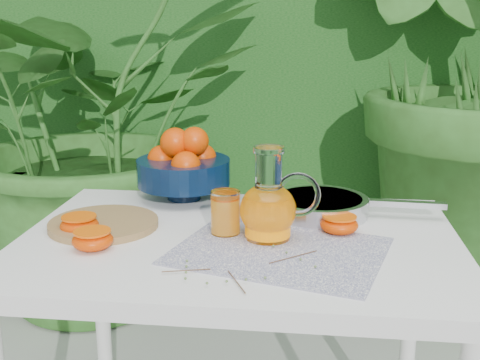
# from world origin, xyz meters

# --- Properties ---
(hedge_backdrop) EXTENTS (8.00, 1.65, 2.50)m
(hedge_backdrop) POSITION_xyz_m (0.06, 2.06, 1.19)
(hedge_backdrop) COLOR #134315
(hedge_backdrop) RESTS_ON ground
(potted_plant_left) EXTENTS (2.30, 2.30, 1.63)m
(potted_plant_left) POSITION_xyz_m (-0.68, 1.15, 0.81)
(potted_plant_left) COLOR #2F5A1E
(potted_plant_left) RESTS_ON ground
(potted_plant_right) EXTENTS (3.01, 3.01, 2.15)m
(potted_plant_right) POSITION_xyz_m (0.83, 1.24, 1.07)
(potted_plant_right) COLOR #2F5A1E
(potted_plant_right) RESTS_ON ground
(white_table) EXTENTS (1.00, 0.70, 0.75)m
(white_table) POSITION_xyz_m (0.09, -0.05, 0.67)
(white_table) COLOR white
(white_table) RESTS_ON ground
(placemat) EXTENTS (0.51, 0.44, 0.00)m
(placemat) POSITION_xyz_m (0.19, -0.13, 0.75)
(placemat) COLOR #0E0F4F
(placemat) RESTS_ON white_table
(cutting_board) EXTENTS (0.29, 0.29, 0.02)m
(cutting_board) POSITION_xyz_m (-0.24, -0.02, 0.76)
(cutting_board) COLOR #9A7745
(cutting_board) RESTS_ON white_table
(fruit_bowl) EXTENTS (0.32, 0.32, 0.20)m
(fruit_bowl) POSITION_xyz_m (-0.10, 0.24, 0.84)
(fruit_bowl) COLOR black
(fruit_bowl) RESTS_ON white_table
(juice_pitcher) EXTENTS (0.18, 0.13, 0.21)m
(juice_pitcher) POSITION_xyz_m (0.16, -0.06, 0.83)
(juice_pitcher) COLOR white
(juice_pitcher) RESTS_ON white_table
(juice_tumbler) EXTENTS (0.08, 0.08, 0.10)m
(juice_tumbler) POSITION_xyz_m (0.06, -0.04, 0.80)
(juice_tumbler) COLOR white
(juice_tumbler) RESTS_ON white_table
(saute_pan) EXTENTS (0.44, 0.26, 0.05)m
(saute_pan) POSITION_xyz_m (0.28, 0.13, 0.78)
(saute_pan) COLOR silver
(saute_pan) RESTS_ON white_table
(orange_halves) EXTENTS (0.72, 0.28, 0.04)m
(orange_halves) POSITION_xyz_m (-0.06, -0.08, 0.77)
(orange_halves) COLOR #D75302
(orange_halves) RESTS_ON white_table
(thyme_sprigs) EXTENTS (0.30, 0.24, 0.01)m
(thyme_sprigs) POSITION_xyz_m (0.12, -0.25, 0.76)
(thyme_sprigs) COLOR brown
(thyme_sprigs) RESTS_ON white_table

